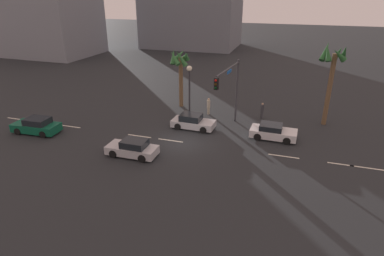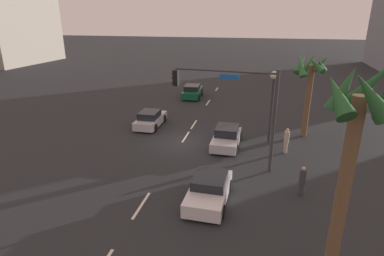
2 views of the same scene
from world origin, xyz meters
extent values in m
plane|color=#232628|center=(0.00, 0.00, 0.00)|extent=(220.00, 220.00, 0.00)
cube|color=silver|center=(-18.00, 0.00, 0.01)|extent=(1.92, 0.14, 0.01)
cube|color=silver|center=(-11.38, 0.00, 0.01)|extent=(2.22, 0.14, 0.01)
cube|color=silver|center=(-4.04, 0.00, 0.01)|extent=(2.28, 0.14, 0.01)
cube|color=silver|center=(-1.05, 0.00, 0.01)|extent=(2.29, 0.14, 0.01)
cube|color=silver|center=(8.54, 0.00, 0.01)|extent=(2.38, 0.14, 0.01)
cube|color=silver|center=(14.63, 0.00, 0.01)|extent=(2.57, 0.14, 0.01)
cube|color=silver|center=(12.71, 0.00, 0.01)|extent=(1.87, 0.14, 0.01)
cube|color=silver|center=(7.42, 3.21, 0.50)|extent=(4.04, 1.96, 0.67)
cube|color=black|center=(7.18, 3.22, 1.07)|extent=(1.96, 1.68, 0.47)
cylinder|color=black|center=(8.68, 4.05, 0.32)|extent=(0.65, 0.24, 0.64)
cylinder|color=black|center=(8.63, 2.30, 0.32)|extent=(0.65, 0.24, 0.64)
cylinder|color=black|center=(6.21, 4.12, 0.32)|extent=(0.65, 0.24, 0.64)
cylinder|color=black|center=(6.15, 2.37, 0.32)|extent=(0.65, 0.24, 0.64)
cube|color=#0F5138|center=(-13.38, -2.13, 0.52)|extent=(4.34, 2.06, 0.72)
cube|color=black|center=(-13.13, -2.12, 1.16)|extent=(2.13, 1.72, 0.55)
cylinder|color=black|center=(-14.65, -3.07, 0.32)|extent=(0.65, 0.26, 0.64)
cylinder|color=black|center=(-14.74, -1.34, 0.32)|extent=(0.65, 0.26, 0.64)
cylinder|color=black|center=(-12.02, -2.92, 0.32)|extent=(0.65, 0.26, 0.64)
cylinder|color=black|center=(-12.11, -1.20, 0.32)|extent=(0.65, 0.26, 0.64)
cube|color=#B7B7BC|center=(-2.92, -3.50, 0.48)|extent=(4.00, 1.70, 0.64)
cube|color=black|center=(-2.68, -3.50, 1.08)|extent=(1.92, 1.50, 0.55)
cylinder|color=black|center=(-4.16, -4.30, 0.32)|extent=(0.64, 0.22, 0.64)
cylinder|color=black|center=(-4.16, -2.69, 0.32)|extent=(0.64, 0.22, 0.64)
cylinder|color=black|center=(-1.68, -4.30, 0.32)|extent=(0.64, 0.22, 0.64)
cylinder|color=black|center=(-1.68, -2.70, 0.32)|extent=(0.64, 0.22, 0.64)
cube|color=#B7B7BC|center=(0.02, 3.25, 0.47)|extent=(4.06, 1.87, 0.63)
cube|color=black|center=(-0.23, 3.26, 1.08)|extent=(1.96, 1.61, 0.58)
cylinder|color=black|center=(1.28, 4.07, 0.32)|extent=(0.64, 0.23, 0.64)
cylinder|color=black|center=(1.24, 2.38, 0.32)|extent=(0.64, 0.23, 0.64)
cylinder|color=black|center=(-1.21, 4.12, 0.32)|extent=(0.64, 0.23, 0.64)
cylinder|color=black|center=(-1.25, 2.44, 0.32)|extent=(0.64, 0.23, 0.64)
cylinder|color=#38383D|center=(3.44, 6.26, 3.08)|extent=(0.20, 0.20, 6.16)
cylinder|color=#38383D|center=(3.14, 3.30, 5.91)|extent=(0.73, 5.94, 0.12)
cube|color=black|center=(2.83, 0.34, 5.33)|extent=(0.35, 0.35, 0.95)
sphere|color=red|center=(2.81, 0.16, 5.63)|extent=(0.20, 0.20, 0.20)
sphere|color=#392605|center=(2.81, 0.16, 5.33)|extent=(0.20, 0.20, 0.20)
sphere|color=black|center=(2.81, 0.16, 5.03)|extent=(0.20, 0.20, 0.20)
cube|color=#1959B2|center=(3.17, 3.60, 5.59)|extent=(0.15, 1.10, 0.28)
cylinder|color=#2D2D33|center=(-1.35, 6.25, 2.35)|extent=(0.18, 0.18, 4.70)
sphere|color=#F2EACC|center=(-1.35, 6.25, 4.98)|extent=(0.56, 0.56, 0.56)
cylinder|color=#333338|center=(5.87, 7.83, 0.35)|extent=(0.29, 0.29, 0.69)
cylinder|color=#333338|center=(5.87, 7.83, 1.07)|extent=(0.38, 0.38, 0.76)
sphere|color=tan|center=(5.87, 7.83, 1.55)|extent=(0.20, 0.20, 0.20)
cylinder|color=#B2A58C|center=(0.38, 7.35, 0.37)|extent=(0.33, 0.33, 0.74)
cylinder|color=#B2A58C|center=(0.38, 7.35, 1.14)|extent=(0.44, 0.44, 0.81)
sphere|color=tan|center=(0.38, 7.35, 1.66)|extent=(0.22, 0.22, 0.22)
cylinder|color=brown|center=(-3.22, 8.92, 2.75)|extent=(0.45, 0.45, 5.50)
cone|color=#2D6633|center=(-2.61, 9.02, 5.65)|extent=(0.75, 1.32, 1.28)
cone|color=#2D6633|center=(-2.90, 9.48, 5.51)|extent=(1.46, 1.15, 1.24)
cone|color=#2D6633|center=(-3.58, 9.55, 5.59)|extent=(1.52, 1.19, 1.42)
cone|color=#2D6633|center=(-4.02, 8.81, 5.51)|extent=(0.72, 1.27, 1.70)
cone|color=#2D6633|center=(-3.62, 8.18, 5.51)|extent=(1.65, 1.24, 1.59)
cone|color=#2D6633|center=(-2.87, 8.10, 5.53)|extent=(1.52, 1.07, 1.81)
cylinder|color=brown|center=(11.84, 8.12, 3.42)|extent=(0.44, 0.44, 6.84)
cone|color=#235628|center=(12.56, 8.16, 6.99)|extent=(0.63, 1.35, 1.49)
cone|color=#235628|center=(12.11, 8.66, 6.79)|extent=(1.18, 0.96, 1.34)
cone|color=#235628|center=(11.00, 8.51, 6.94)|extent=(1.16, 1.62, 1.84)
cone|color=#235628|center=(11.21, 7.81, 6.86)|extent=(0.98, 1.23, 1.52)
cone|color=#235628|center=(12.10, 7.48, 6.85)|extent=(1.51, 1.04, 1.33)
cube|color=slate|center=(-14.94, 49.29, 6.70)|extent=(20.40, 14.28, 13.40)
camera|label=1|loc=(8.64, -24.00, 12.16)|focal=30.60mm
camera|label=2|loc=(21.31, 5.36, 8.98)|focal=29.85mm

